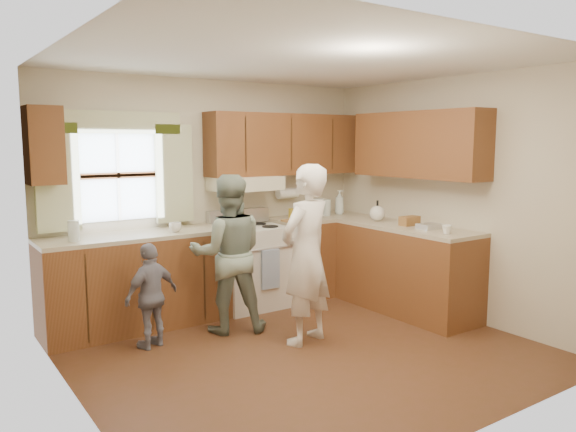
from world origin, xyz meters
TOP-DOWN VIEW (x-y plane):
  - room at (0.00, 0.00)m, footprint 3.80×3.80m
  - kitchen_fixtures at (0.61, 1.08)m, footprint 3.80×2.25m
  - stove at (0.30, 1.44)m, footprint 0.76×0.67m
  - woman_left at (0.14, 0.17)m, footprint 0.69×0.55m
  - woman_right at (-0.29, 0.85)m, footprint 0.91×0.82m
  - child at (-1.07, 0.85)m, footprint 0.60×0.39m

SIDE VIEW (x-z plane):
  - stove at x=0.30m, z-range -0.07..1.00m
  - child at x=-1.07m, z-range 0.00..0.95m
  - woman_right at x=-0.29m, z-range 0.00..1.53m
  - woman_left at x=0.14m, z-range 0.00..1.64m
  - kitchen_fixtures at x=0.61m, z-range -0.24..1.91m
  - room at x=0.00m, z-range -0.65..3.15m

